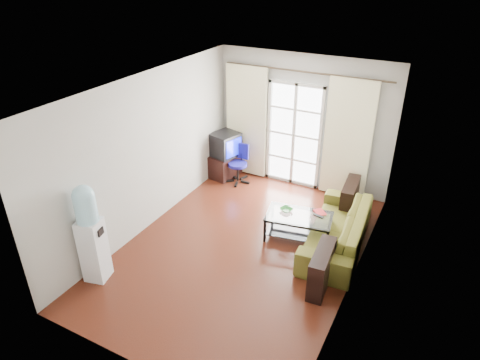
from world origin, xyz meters
name	(u,v)px	position (x,y,z in m)	size (l,w,h in m)	color
floor	(243,248)	(0.00, 0.00, 0.00)	(5.20, 5.20, 0.00)	#562314
ceiling	(243,88)	(0.00, 0.00, 2.70)	(5.20, 5.20, 0.00)	white
wall_back	(303,123)	(0.00, 2.60, 1.35)	(3.60, 0.02, 2.70)	#B5B4AC
wall_front	(128,278)	(0.00, -2.60, 1.35)	(3.60, 0.02, 2.70)	#B5B4AC
wall_left	(148,153)	(-1.80, 0.00, 1.35)	(0.02, 5.20, 2.70)	#B5B4AC
wall_right	(362,205)	(1.80, 0.00, 1.35)	(0.02, 5.20, 2.70)	#B5B4AC
french_door	(294,135)	(-0.15, 2.54, 1.07)	(1.16, 0.06, 2.15)	white
curtain_rod	(305,72)	(0.00, 2.50, 2.38)	(0.04, 0.04, 3.30)	#4C3F2D
curtain_left	(246,122)	(-1.20, 2.48, 1.20)	(0.90, 0.07, 2.35)	#FFFECD
curtain_right	(348,140)	(0.95, 2.48, 1.20)	(0.90, 0.07, 2.35)	#FFFECD
radiator	(335,179)	(0.80, 2.50, 0.33)	(0.64, 0.12, 0.64)	#999A9C
sofa	(337,229)	(1.33, 0.81, 0.32)	(1.01, 2.22, 0.63)	brown
coffee_table	(299,223)	(0.70, 0.70, 0.29)	(1.19, 0.81, 0.44)	silver
bowl	(286,210)	(0.45, 0.74, 0.47)	(0.27, 0.27, 0.05)	#2E7F48
book	(315,213)	(0.92, 0.89, 0.45)	(0.27, 0.27, 0.02)	#AD3B15
remote	(318,216)	(0.99, 0.83, 0.45)	(0.18, 0.05, 0.02)	black
tv_stand	(225,165)	(-1.55, 2.15, 0.25)	(0.45, 0.68, 0.50)	black
crt_tv	(224,144)	(-1.55, 2.15, 0.75)	(0.65, 0.66, 0.50)	black
task_chair	(238,171)	(-1.17, 2.06, 0.24)	(0.56, 0.56, 0.82)	black
water_cooler	(90,232)	(-1.60, -1.64, 0.82)	(0.39, 0.39, 1.57)	silver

